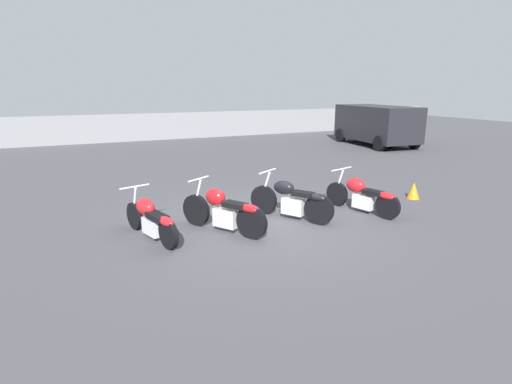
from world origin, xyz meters
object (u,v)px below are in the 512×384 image
Objects in this scene: motorcycle_slot_0 at (151,218)px; motorcycle_slot_3 at (362,195)px; motorcycle_slot_2 at (292,200)px; parked_van at (376,123)px; motorcycle_slot_1 at (224,210)px; traffic_cone_near at (414,191)px.

motorcycle_slot_3 is (4.76, -0.33, 0.00)m from motorcycle_slot_0.
motorcycle_slot_2 is 0.38× the size of parked_van.
motorcycle_slot_1 is 0.38× the size of parked_van.
motorcycle_slot_1 is (1.40, -0.22, 0.04)m from motorcycle_slot_0.
motorcycle_slot_0 is 0.98× the size of motorcycle_slot_3.
motorcycle_slot_2 is (3.03, -0.08, 0.03)m from motorcycle_slot_0.
motorcycle_slot_1 is 1.64m from motorcycle_slot_2.
traffic_cone_near is (6.76, 0.06, -0.20)m from motorcycle_slot_0.
motorcycle_slot_2 reaches higher than motorcycle_slot_3.
motorcycle_slot_1 is at bearing -137.33° from parked_van.
traffic_cone_near is at bearing -16.10° from motorcycle_slot_0.
parked_van is at bearing 9.38° from motorcycle_slot_2.
motorcycle_slot_1 is 4.26× the size of traffic_cone_near.
parked_van is 11.21× the size of traffic_cone_near.
motorcycle_slot_0 is at bearing -179.53° from traffic_cone_near.
motorcycle_slot_2 is at bearing 155.75° from motorcycle_slot_3.
parked_van reaches higher than motorcycle_slot_3.
motorcycle_slot_1 is 14.06m from parked_van.
motorcycle_slot_2 is 3.74m from traffic_cone_near.
motorcycle_slot_0 is 1.41m from motorcycle_slot_1.
motorcycle_slot_3 reaches higher than motorcycle_slot_0.
motorcycle_slot_0 is 1.05× the size of motorcycle_slot_1.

